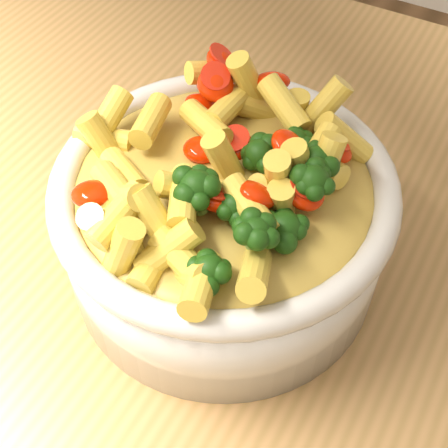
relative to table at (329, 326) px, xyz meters
The scene contains 3 objects.
table is the anchor object (origin of this frame).
serving_bowl 0.19m from the table, 151.05° to the right, with size 0.26×0.26×0.11m.
pasta_salad 0.25m from the table, 151.05° to the right, with size 0.20×0.20×0.05m.
Camera 1 is at (0.06, -0.33, 1.33)m, focal length 50.00 mm.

